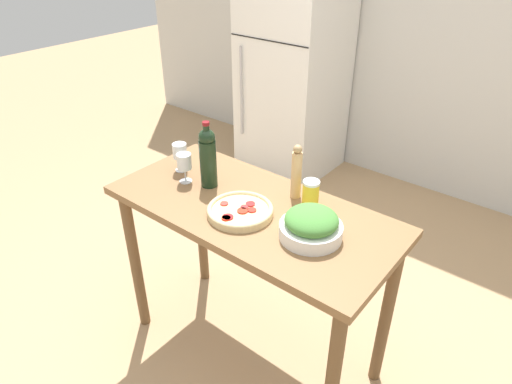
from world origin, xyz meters
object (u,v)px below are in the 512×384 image
object	(u,v)px
salad_bowl	(311,225)
wine_glass_near	(184,163)
wine_bottle	(208,156)
wine_glass_far	(180,152)
salt_canister	(311,194)
homemade_pizza	(240,211)
refrigerator	(293,77)
pepper_mill	(296,172)

from	to	relation	value
salad_bowl	wine_glass_near	bearing A→B (deg)	-179.99
wine_bottle	wine_glass_far	bearing A→B (deg)	175.12
wine_bottle	wine_glass_far	size ratio (longest dim) A/B	2.21
salad_bowl	salt_canister	size ratio (longest dim) A/B	1.95
wine_bottle	salad_bowl	xyz separation A→B (m)	(0.59, -0.05, -0.09)
salad_bowl	homemade_pizza	distance (m)	0.32
salad_bowl	wine_glass_far	bearing A→B (deg)	175.43
wine_glass_near	salt_canister	size ratio (longest dim) A/B	1.13
wine_bottle	homemade_pizza	size ratio (longest dim) A/B	1.13
wine_glass_near	refrigerator	bearing A→B (deg)	109.73
salad_bowl	salt_canister	bearing A→B (deg)	123.51
refrigerator	salt_canister	xyz separation A→B (m)	(1.26, -1.69, 0.14)
pepper_mill	salad_bowl	distance (m)	0.31
refrigerator	pepper_mill	size ratio (longest dim) A/B	6.46
wine_glass_near	salt_canister	distance (m)	0.61
refrigerator	wine_glass_far	world-z (taller)	refrigerator
refrigerator	homemade_pizza	distance (m)	2.20
refrigerator	wine_glass_far	xyz separation A→B (m)	(0.57, -1.81, 0.17)
wine_glass_near	wine_glass_far	size ratio (longest dim) A/B	1.00
wine_bottle	pepper_mill	size ratio (longest dim) A/B	1.24
wine_bottle	pepper_mill	bearing A→B (deg)	24.14
pepper_mill	salt_canister	xyz separation A→B (m)	(0.10, -0.03, -0.06)
homemade_pizza	salt_canister	bearing A→B (deg)	50.11
wine_glass_near	salt_canister	xyz separation A→B (m)	(0.58, 0.18, -0.03)
salt_canister	salad_bowl	bearing A→B (deg)	-56.49
pepper_mill	refrigerator	bearing A→B (deg)	124.87
refrigerator	salt_canister	size ratio (longest dim) A/B	12.95
homemade_pizza	salad_bowl	bearing A→B (deg)	9.22
wine_glass_far	wine_glass_near	bearing A→B (deg)	-33.13
wine_glass_far	pepper_mill	bearing A→B (deg)	14.37
refrigerator	wine_glass_near	bearing A→B (deg)	-70.27
pepper_mill	salad_bowl	xyz separation A→B (m)	(0.22, -0.21, -0.07)
wine_glass_far	homemade_pizza	bearing A→B (deg)	-13.42
wine_bottle	wine_glass_near	xyz separation A→B (m)	(-0.11, -0.05, -0.05)
wine_bottle	salt_canister	bearing A→B (deg)	16.22
pepper_mill	homemade_pizza	bearing A→B (deg)	-110.42
homemade_pizza	salt_canister	distance (m)	0.31
refrigerator	wine_bottle	size ratio (longest dim) A/B	5.20
wine_glass_far	wine_bottle	bearing A→B (deg)	-4.88
wine_bottle	salt_canister	size ratio (longest dim) A/B	2.49
refrigerator	salad_bowl	size ratio (longest dim) A/B	6.65
refrigerator	wine_glass_near	distance (m)	2.00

